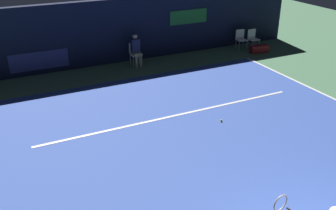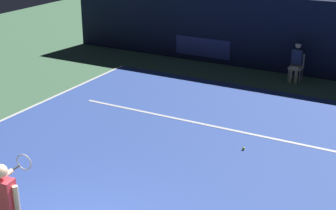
% 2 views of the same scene
% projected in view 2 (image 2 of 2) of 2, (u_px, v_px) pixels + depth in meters
% --- Properties ---
extents(ground_plane, '(33.56, 33.56, 0.00)m').
position_uv_depth(ground_plane, '(185.00, 156.00, 11.72)').
color(ground_plane, '#4C7A56').
extents(court_surface, '(10.73, 10.82, 0.01)m').
position_uv_depth(court_surface, '(185.00, 156.00, 11.71)').
color(court_surface, '#3856B2').
rests_on(court_surface, ground).
extents(line_sideline_right, '(0.10, 10.82, 0.01)m').
position_uv_depth(line_sideline_right, '(15.00, 114.00, 14.09)').
color(line_sideline_right, white).
rests_on(line_sideline_right, court_surface).
extents(line_service, '(8.37, 0.10, 0.01)m').
position_uv_depth(line_service, '(218.00, 127.00, 13.26)').
color(line_service, white).
rests_on(line_service, court_surface).
extents(back_wall, '(17.23, 0.33, 2.60)m').
position_uv_depth(back_wall, '(285.00, 36.00, 17.41)').
color(back_wall, '#141933').
rests_on(back_wall, ground).
extents(tennis_player, '(0.71, 0.93, 1.73)m').
position_uv_depth(tennis_player, '(6.00, 206.00, 7.93)').
color(tennis_player, beige).
rests_on(tennis_player, ground).
extents(line_judge_on_chair, '(0.44, 0.53, 1.32)m').
position_uv_depth(line_judge_on_chair, '(296.00, 61.00, 16.66)').
color(line_judge_on_chair, white).
rests_on(line_judge_on_chair, ground).
extents(tennis_ball, '(0.07, 0.07, 0.07)m').
position_uv_depth(tennis_ball, '(244.00, 148.00, 12.01)').
color(tennis_ball, '#CCE033').
rests_on(tennis_ball, court_surface).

